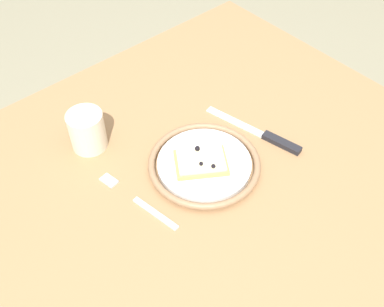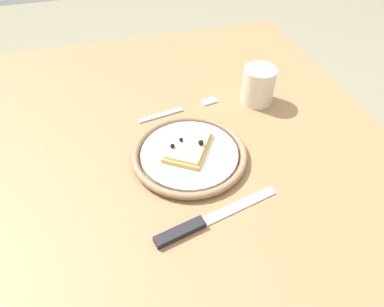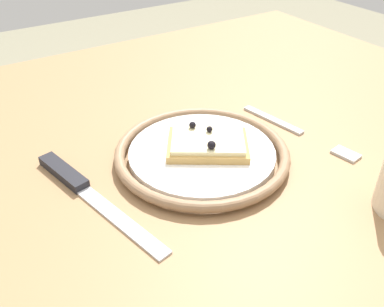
{
  "view_description": "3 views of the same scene",
  "coord_description": "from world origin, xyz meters",
  "px_view_note": "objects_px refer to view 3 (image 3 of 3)",
  "views": [
    {
      "loc": [
        -0.4,
        -0.44,
        1.43
      ],
      "look_at": [
        0.02,
        0.05,
        0.72
      ],
      "focal_mm": 42.93,
      "sensor_mm": 36.0,
      "label": 1
    },
    {
      "loc": [
        0.51,
        -0.11,
        1.19
      ],
      "look_at": [
        0.04,
        0.02,
        0.72
      ],
      "focal_mm": 31.93,
      "sensor_mm": 36.0,
      "label": 2
    },
    {
      "loc": [
        0.29,
        0.4,
        1.03
      ],
      "look_at": [
        0.04,
        0.02,
        0.71
      ],
      "focal_mm": 39.24,
      "sensor_mm": 36.0,
      "label": 3
    }
  ],
  "objects_px": {
    "dining_table": "(211,192)",
    "fork": "(298,132)",
    "pizza_slice_near": "(208,143)",
    "plate": "(202,153)",
    "knife": "(78,184)"
  },
  "relations": [
    {
      "from": "dining_table",
      "to": "fork",
      "type": "bearing_deg",
      "value": 163.9
    },
    {
      "from": "pizza_slice_near",
      "to": "plate",
      "type": "bearing_deg",
      "value": -0.51
    },
    {
      "from": "pizza_slice_near",
      "to": "fork",
      "type": "relative_size",
      "value": 0.66
    },
    {
      "from": "fork",
      "to": "plate",
      "type": "bearing_deg",
      "value": -7.22
    },
    {
      "from": "dining_table",
      "to": "pizza_slice_near",
      "type": "bearing_deg",
      "value": 40.99
    },
    {
      "from": "dining_table",
      "to": "pizza_slice_near",
      "type": "height_order",
      "value": "pizza_slice_near"
    },
    {
      "from": "plate",
      "to": "fork",
      "type": "height_order",
      "value": "plate"
    },
    {
      "from": "fork",
      "to": "knife",
      "type": "bearing_deg",
      "value": -9.25
    },
    {
      "from": "dining_table",
      "to": "plate",
      "type": "xyz_separation_m",
      "value": [
        0.03,
        0.02,
        0.09
      ]
    },
    {
      "from": "pizza_slice_near",
      "to": "fork",
      "type": "height_order",
      "value": "pizza_slice_near"
    },
    {
      "from": "dining_table",
      "to": "plate",
      "type": "bearing_deg",
      "value": 30.74
    },
    {
      "from": "dining_table",
      "to": "plate",
      "type": "distance_m",
      "value": 0.1
    },
    {
      "from": "pizza_slice_near",
      "to": "fork",
      "type": "distance_m",
      "value": 0.15
    },
    {
      "from": "pizza_slice_near",
      "to": "knife",
      "type": "bearing_deg",
      "value": -10.65
    },
    {
      "from": "plate",
      "to": "knife",
      "type": "height_order",
      "value": "plate"
    }
  ]
}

